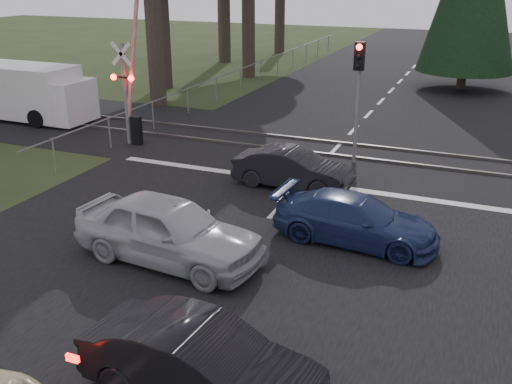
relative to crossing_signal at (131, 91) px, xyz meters
The scene contains 14 objects.
ground 12.37m from the crossing_signal, 53.38° to the right, with size 120.00×120.00×0.00m, color #283217.
road 7.56m from the crossing_signal, ahead, with size 14.00×100.00×0.01m, color black.
rail_corridor 7.88m from the crossing_signal, 16.92° to the left, with size 120.00×8.00×0.01m, color black.
stop_line 7.72m from the crossing_signal, 12.30° to the right, with size 13.00×0.35×0.00m, color silver.
rail_near 7.68m from the crossing_signal, 11.00° to the left, with size 120.00×0.12×0.10m, color #59544C.
rail_far 8.13m from the crossing_signal, 22.50° to the left, with size 120.00×0.12×0.10m, color #59544C.
crossing_signal is the anchor object (origin of this frame).
traffic_signal_center 8.36m from the crossing_signal, ahead, with size 0.32×0.48×4.10m.
fence_left 12.89m from the crossing_signal, 92.37° to the left, with size 0.10×36.00×1.20m, color slate, non-canonical shape.
dark_hatchback 14.45m from the crossing_signal, 52.30° to the right, with size 1.35×3.87×1.28m, color black.
silver_car 9.79m from the crossing_signal, 51.72° to the right, with size 1.80×4.47×1.52m, color #A3A6AB.
blue_sedan 11.04m from the crossing_signal, 27.46° to the right, with size 1.64×4.02×1.17m, color navy.
dark_car_far 7.52m from the crossing_signal, 16.34° to the right, with size 1.26×3.62×1.19m, color black.
white_van 6.73m from the crossing_signal, 166.24° to the left, with size 6.10×2.39×2.38m.
Camera 1 is at (4.99, -7.86, 6.25)m, focal length 40.00 mm.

